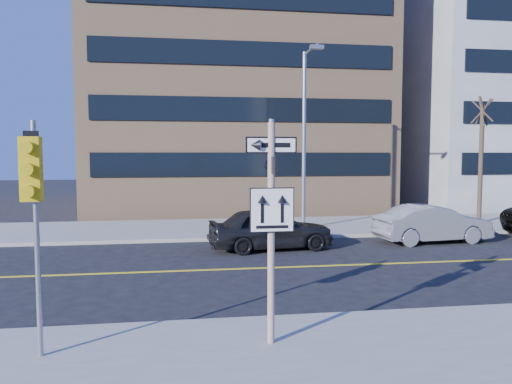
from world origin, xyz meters
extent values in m
plane|color=black|center=(0.00, 0.00, 0.00)|extent=(120.00, 120.00, 0.00)
cylinder|color=silver|center=(0.00, -2.50, 2.15)|extent=(0.13, 0.13, 4.00)
cylinder|color=gray|center=(0.00, -2.50, 4.18)|extent=(0.10, 0.10, 0.06)
cube|color=black|center=(0.00, -2.50, 3.75)|extent=(0.92, 0.03, 0.30)
cube|color=black|center=(0.00, -2.50, 3.40)|extent=(0.03, 0.92, 0.30)
cube|color=white|center=(0.00, -2.58, 2.60)|extent=(0.80, 0.03, 0.80)
cylinder|color=gray|center=(-4.00, -2.50, 2.15)|extent=(0.09, 0.09, 4.00)
cube|color=gold|center=(-4.00, -2.70, 3.35)|extent=(0.32, 0.22, 1.05)
sphere|color=#8C0705|center=(-4.00, -2.82, 3.70)|extent=(0.17, 0.17, 0.17)
sphere|color=black|center=(-4.00, -2.82, 3.35)|extent=(0.17, 0.17, 0.17)
sphere|color=black|center=(-4.00, -2.82, 3.00)|extent=(0.17, 0.17, 0.17)
imported|color=black|center=(1.72, 7.01, 0.79)|extent=(2.39, 4.83, 1.58)
imported|color=gray|center=(8.47, 7.45, 0.76)|extent=(1.99, 4.76, 1.53)
cylinder|color=gray|center=(4.00, 11.00, 4.15)|extent=(0.18, 0.18, 8.00)
cylinder|color=gray|center=(4.00, 10.00, 8.05)|extent=(0.10, 2.20, 0.10)
cube|color=gray|center=(4.00, 9.00, 7.95)|extent=(0.55, 0.30, 0.16)
cylinder|color=#35271F|center=(13.00, 11.30, 3.05)|extent=(0.22, 0.22, 5.80)
cube|color=tan|center=(2.00, 25.00, 9.00)|extent=(18.00, 18.00, 18.00)
camera|label=1|loc=(-1.61, -11.24, 3.61)|focal=35.00mm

